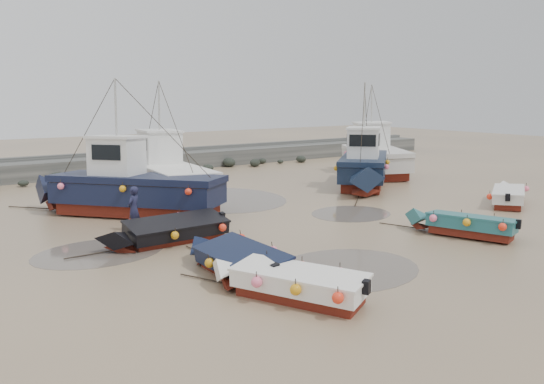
{
  "coord_description": "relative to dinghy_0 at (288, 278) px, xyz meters",
  "views": [
    {
      "loc": [
        -13.11,
        -15.12,
        5.42
      ],
      "look_at": [
        -0.32,
        3.12,
        1.4
      ],
      "focal_mm": 35.0,
      "sensor_mm": 36.0,
      "label": 1
    }
  ],
  "objects": [
    {
      "name": "ground",
      "position": [
        4.87,
        4.1,
        -0.55
      ],
      "size": [
        120.0,
        120.0,
        0.0
      ],
      "primitive_type": "plane",
      "color": "tan",
      "rests_on": "ground"
    },
    {
      "name": "seawall",
      "position": [
        4.92,
        26.09,
        0.08
      ],
      "size": [
        60.0,
        4.92,
        1.5
      ],
      "color": "#62615D",
      "rests_on": "ground"
    },
    {
      "name": "puddle_a",
      "position": [
        3.01,
        0.88,
        -0.54
      ],
      "size": [
        4.97,
        4.97,
        0.01
      ],
      "primitive_type": "cylinder",
      "color": "#5B5248",
      "rests_on": "ground"
    },
    {
      "name": "puddle_b",
      "position": [
        8.75,
        6.75,
        -0.54
      ],
      "size": [
        3.89,
        3.89,
        0.01
      ],
      "primitive_type": "cylinder",
      "color": "#5B5248",
      "rests_on": "ground"
    },
    {
      "name": "puddle_c",
      "position": [
        -2.9,
        7.22,
        -0.54
      ],
      "size": [
        4.6,
        4.6,
        0.01
      ],
      "primitive_type": "cylinder",
      "color": "#5B5248",
      "rests_on": "ground"
    },
    {
      "name": "puddle_d",
      "position": [
        5.58,
        13.29,
        -0.54
      ],
      "size": [
        6.5,
        6.5,
        0.01
      ],
      "primitive_type": "cylinder",
      "color": "#5B5248",
      "rests_on": "ground"
    },
    {
      "name": "dinghy_0",
      "position": [
        0.0,
        0.0,
        0.0
      ],
      "size": [
        3.22,
        5.61,
        1.43
      ],
      "rotation": [
        0.0,
        0.0,
        0.45
      ],
      "color": "maroon",
      "rests_on": "ground"
    },
    {
      "name": "dinghy_1",
      "position": [
        -0.04,
        2.51,
        0.0
      ],
      "size": [
        2.04,
        5.77,
        1.43
      ],
      "rotation": [
        0.0,
        0.0,
        0.01
      ],
      "color": "maroon",
      "rests_on": "ground"
    },
    {
      "name": "dinghy_2",
      "position": [
        9.57,
        1.33,
        0.01
      ],
      "size": [
        2.81,
        5.35,
        1.43
      ],
      "rotation": [
        0.0,
        0.0,
        0.37
      ],
      "color": "maroon",
      "rests_on": "ground"
    },
    {
      "name": "dinghy_3",
      "position": [
        16.98,
        3.8,
        -0.0
      ],
      "size": [
        5.43,
        3.56,
        1.43
      ],
      "rotation": [
        0.0,
        0.0,
        -1.05
      ],
      "color": "maroon",
      "rests_on": "ground"
    },
    {
      "name": "dinghy_4",
      "position": [
        -0.39,
        7.05,
        -0.0
      ],
      "size": [
        6.19,
        2.03,
        1.43
      ],
      "rotation": [
        0.0,
        0.0,
        1.58
      ],
      "color": "maroon",
      "rests_on": "ground"
    },
    {
      "name": "cabin_boat_0",
      "position": [
        0.09,
        12.69,
        0.76
      ],
      "size": [
        8.36,
        9.12,
        6.22
      ],
      "rotation": [
        0.0,
        0.0,
        0.73
      ],
      "color": "maroon",
      "rests_on": "ground"
    },
    {
      "name": "cabin_boat_1",
      "position": [
        3.2,
        15.67,
        0.75
      ],
      "size": [
        3.7,
        11.3,
        6.22
      ],
      "rotation": [
        0.0,
        0.0,
        -0.07
      ],
      "color": "maroon",
      "rests_on": "ground"
    },
    {
      "name": "cabin_boat_2",
      "position": [
        14.49,
        11.77,
        0.78
      ],
      "size": [
        8.56,
        7.81,
        6.22
      ],
      "rotation": [
        0.0,
        0.0,
        2.3
      ],
      "color": "maroon",
      "rests_on": "ground"
    },
    {
      "name": "cabin_boat_3",
      "position": [
        19.19,
        15.55,
        0.77
      ],
      "size": [
        7.14,
        10.01,
        6.22
      ],
      "rotation": [
        0.0,
        0.0,
        -0.53
      ],
      "color": "maroon",
      "rests_on": "ground"
    },
    {
      "name": "person",
      "position": [
        -0.81,
        9.31,
        -0.55
      ],
      "size": [
        0.81,
        0.77,
        1.87
      ],
      "primitive_type": "imported",
      "rotation": [
        0.0,
        0.0,
        3.81
      ],
      "color": "#1B1D37",
      "rests_on": "ground"
    }
  ]
}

